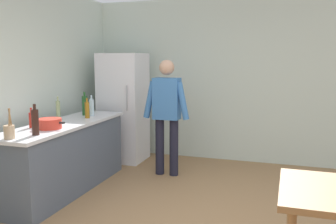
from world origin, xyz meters
TOP-DOWN VIEW (x-y plane):
  - wall_back at (0.00, 3.00)m, footprint 6.40×0.12m
  - kitchen_counter at (-2.00, 0.80)m, footprint 0.64×2.20m
  - refrigerator at (-1.90, 2.40)m, footprint 0.70×0.67m
  - person at (-0.95, 1.85)m, footprint 0.70×0.22m
  - cooking_pot at (-1.93, 0.42)m, footprint 0.40×0.28m
  - utensil_jar at (-1.99, -0.17)m, footprint 0.11×0.11m
  - bottle_wine_dark at (-1.85, 0.06)m, footprint 0.08×0.08m
  - bottle_wine_green at (-2.07, 1.45)m, footprint 0.08×0.08m
  - bottle_sauce_red at (-2.17, 0.41)m, footprint 0.06×0.06m
  - bottle_vinegar_tall at (-2.18, 0.96)m, footprint 0.06×0.06m
  - bottle_water_clear at (-1.94, 1.43)m, footprint 0.07×0.07m
  - bottle_oil_amber at (-1.91, 1.24)m, footprint 0.06×0.06m

SIDE VIEW (x-z plane):
  - kitchen_counter at x=-2.00m, z-range 0.00..0.90m
  - refrigerator at x=-1.90m, z-range 0.00..1.80m
  - cooking_pot at x=-1.93m, z-range 0.90..1.02m
  - person at x=-0.95m, z-range 0.13..1.83m
  - utensil_jar at x=-1.99m, z-range 0.82..1.14m
  - bottle_sauce_red at x=-2.17m, z-range 0.88..1.12m
  - bottle_oil_amber at x=-1.91m, z-range 0.88..1.16m
  - bottle_water_clear at x=-1.94m, z-range 0.88..1.18m
  - bottle_vinegar_tall at x=-2.18m, z-range 0.88..1.20m
  - bottle_wine_dark at x=-1.85m, z-range 0.88..1.22m
  - bottle_wine_green at x=-2.07m, z-range 0.88..1.22m
  - wall_back at x=0.00m, z-range 0.00..2.70m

